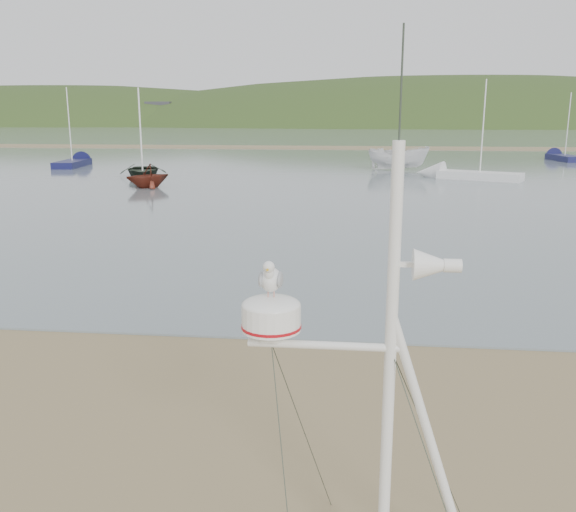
# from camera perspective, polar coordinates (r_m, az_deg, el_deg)

# --- Properties ---
(ground) EXTENTS (560.00, 560.00, 0.00)m
(ground) POSITION_cam_1_polar(r_m,az_deg,el_deg) (8.63, -17.13, -16.66)
(ground) COLOR olive
(ground) RESTS_ON ground
(water) EXTENTS (560.00, 256.00, 0.04)m
(water) POSITION_cam_1_polar(r_m,az_deg,el_deg) (138.92, 5.03, 11.42)
(water) COLOR slate
(water) RESTS_ON ground
(sandbar) EXTENTS (560.00, 7.00, 0.07)m
(sandbar) POSITION_cam_1_polar(r_m,az_deg,el_deg) (77.00, 3.92, 10.09)
(sandbar) COLOR olive
(sandbar) RESTS_ON water
(hill_ridge) EXTENTS (620.00, 180.00, 80.00)m
(hill_ridge) POSITION_cam_1_polar(r_m,az_deg,el_deg) (243.48, 9.91, 7.37)
(hill_ridge) COLOR #273B18
(hill_ridge) RESTS_ON ground
(far_cottages) EXTENTS (294.40, 6.30, 8.00)m
(far_cottages) POSITION_cam_1_polar(r_m,az_deg,el_deg) (202.82, 6.36, 13.06)
(far_cottages) COLOR white
(far_cottages) RESTS_ON ground
(mast_rig) EXTENTS (2.16, 2.31, 4.88)m
(mast_rig) POSITION_cam_1_polar(r_m,az_deg,el_deg) (5.67, 8.51, -19.34)
(mast_rig) COLOR white
(mast_rig) RESTS_ON ground
(boat_dark) EXTENTS (3.27, 1.83, 4.40)m
(boat_dark) POSITION_cam_1_polar(r_m,az_deg,el_deg) (41.96, -13.58, 10.15)
(boat_dark) COLOR black
(boat_dark) RESTS_ON water
(boat_red) EXTENTS (2.57, 2.56, 2.61)m
(boat_red) POSITION_cam_1_polar(r_m,az_deg,el_deg) (36.14, -13.05, 8.32)
(boat_red) COLOR maroon
(boat_red) RESTS_ON water
(boat_white) EXTENTS (1.78, 1.73, 4.57)m
(boat_white) POSITION_cam_1_polar(r_m,az_deg,el_deg) (47.27, 10.38, 10.70)
(boat_white) COLOR silver
(boat_white) RESTS_ON water
(sailboat_white_near) EXTENTS (6.93, 4.49, 6.85)m
(sailboat_white_near) POSITION_cam_1_polar(r_m,az_deg,el_deg) (42.00, 15.10, 7.41)
(sailboat_white_near) COLOR silver
(sailboat_white_near) RESTS_ON ground
(sailboat_blue_near) EXTENTS (2.48, 6.93, 6.74)m
(sailboat_blue_near) POSITION_cam_1_polar(r_m,az_deg,el_deg) (54.06, -18.94, 8.35)
(sailboat_blue_near) COLOR #121441
(sailboat_blue_near) RESTS_ON ground
(sailboat_blue_far) EXTENTS (2.26, 6.68, 6.53)m
(sailboat_blue_far) POSITION_cam_1_polar(r_m,az_deg,el_deg) (62.64, 23.85, 8.51)
(sailboat_blue_far) COLOR #121441
(sailboat_blue_far) RESTS_ON ground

